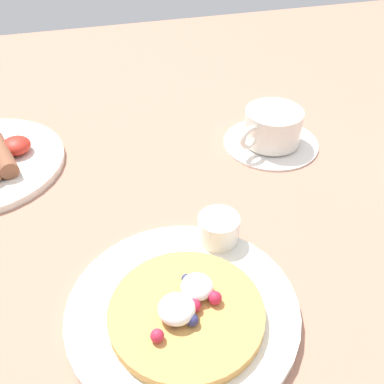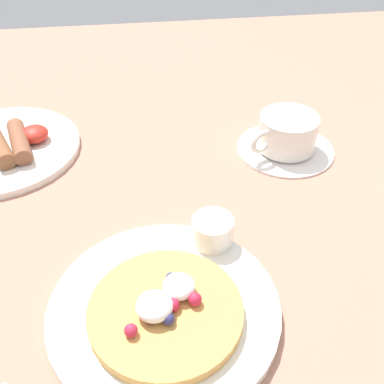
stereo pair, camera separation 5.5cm
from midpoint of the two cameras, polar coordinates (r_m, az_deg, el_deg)
The scene contains 8 objects.
ground_plane at distance 62.15cm, azimuth -0.85°, elevation -2.53°, with size 157.10×139.13×3.00cm, color #A6735D.
pancake_plate at distance 48.77cm, azimuth -0.14°, elevation -14.57°, with size 24.02×24.02×1.30cm, color white.
pancake_with_berries at distance 46.74cm, azimuth 0.11°, elevation -14.65°, with size 15.61×15.61×3.49cm.
syrup_ramekin at distance 53.25cm, azimuth 5.57°, elevation -4.93°, with size 4.86×4.86×3.31cm.
breakfast_plate at distance 75.34cm, azimuth -20.93°, elevation 4.96°, with size 24.16×24.16×1.04cm, color white.
fried_breakfast at distance 72.74cm, azimuth -20.56°, elevation 5.39°, with size 12.90×11.95×2.79cm.
coffee_saucer at distance 73.00cm, azimuth 13.71°, elevation 5.26°, with size 14.85×14.85×0.65cm, color white.
coffee_cup at distance 71.30cm, azimuth 14.01°, elevation 7.24°, with size 11.04×8.81×5.23cm.
Camera 2 is at (-2.68, -46.31, 40.20)cm, focal length 42.71 mm.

